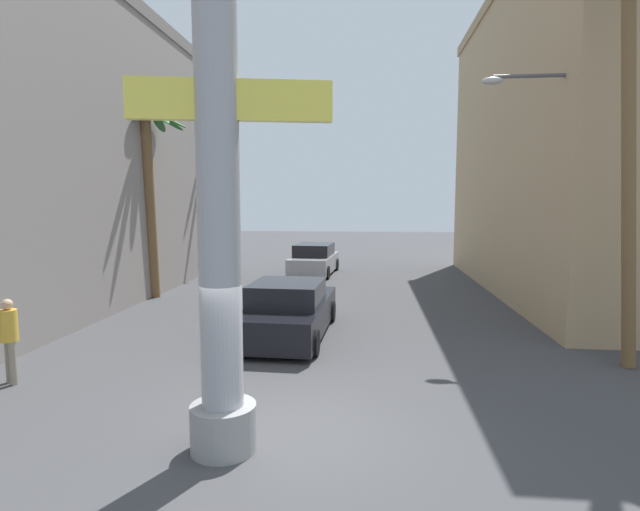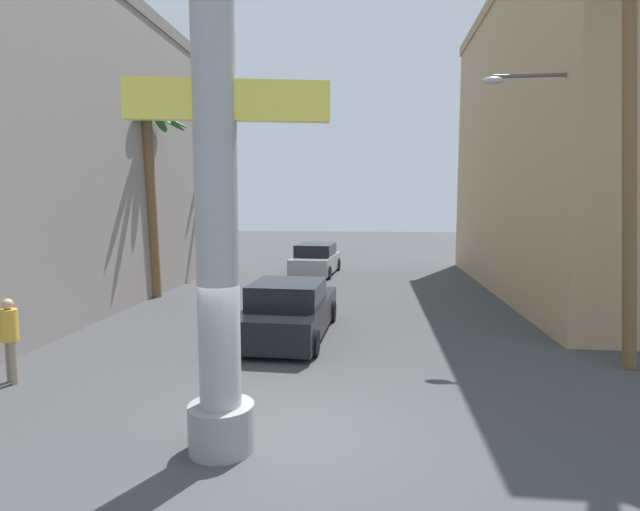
{
  "view_description": "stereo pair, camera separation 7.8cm",
  "coord_description": "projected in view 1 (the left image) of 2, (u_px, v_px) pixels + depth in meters",
  "views": [
    {
      "loc": [
        1.19,
        -7.58,
        3.7
      ],
      "look_at": [
        0.0,
        4.65,
        2.37
      ],
      "focal_mm": 28.0,
      "sensor_mm": 36.0,
      "label": 1
    },
    {
      "loc": [
        1.27,
        -7.57,
        3.7
      ],
      "look_at": [
        0.0,
        4.65,
        2.37
      ],
      "focal_mm": 28.0,
      "sensor_mm": 36.0,
      "label": 2
    }
  ],
  "objects": [
    {
      "name": "street_lamp",
      "position": [
        556.0,
        179.0,
        13.07
      ],
      "size": [
        2.44,
        0.28,
        7.08
      ],
      "color": "#59595E",
      "rests_on": "ground"
    },
    {
      "name": "car_far",
      "position": [
        314.0,
        260.0,
        25.48
      ],
      "size": [
        2.32,
        4.69,
        1.56
      ],
      "color": "black",
      "rests_on": "ground"
    },
    {
      "name": "palm_tree_far_left",
      "position": [
        224.0,
        167.0,
        26.42
      ],
      "size": [
        3.27,
        3.27,
        8.88
      ],
      "color": "brown",
      "rests_on": "ground"
    },
    {
      "name": "building_right",
      "position": [
        595.0,
        139.0,
        19.9
      ],
      "size": [
        8.11,
        17.22,
        12.34
      ],
      "color": "tan",
      "rests_on": "ground"
    },
    {
      "name": "palm_tree_mid_left",
      "position": [
        151.0,
        187.0,
        18.74
      ],
      "size": [
        2.55,
        2.56,
        7.06
      ],
      "color": "brown",
      "rests_on": "ground"
    },
    {
      "name": "palm_tree_near_right",
      "position": [
        633.0,
        86.0,
        10.62
      ],
      "size": [
        2.83,
        2.77,
        9.49
      ],
      "color": "brown",
      "rests_on": "ground"
    },
    {
      "name": "car_lead",
      "position": [
        289.0,
        311.0,
        13.7
      ],
      "size": [
        2.27,
        5.15,
        1.56
      ],
      "color": "black",
      "rests_on": "ground"
    },
    {
      "name": "ground_plane",
      "position": [
        334.0,
        305.0,
        17.91
      ],
      "size": [
        88.61,
        88.61,
        0.0
      ],
      "primitive_type": "plane",
      "color": "#424244"
    },
    {
      "name": "pedestrian_curb_left",
      "position": [
        9.0,
        334.0,
        10.07
      ],
      "size": [
        0.47,
        0.47,
        1.75
      ],
      "color": "gray",
      "rests_on": "ground"
    },
    {
      "name": "neon_sign_pole",
      "position": [
        217.0,
        102.0,
        6.92
      ],
      "size": [
        3.16,
        0.98,
        10.1
      ],
      "color": "#9E9EA3",
      "rests_on": "ground"
    }
  ]
}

